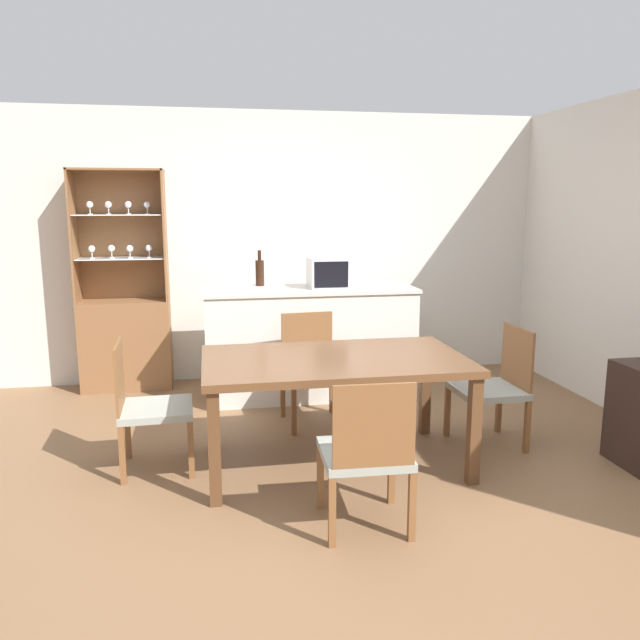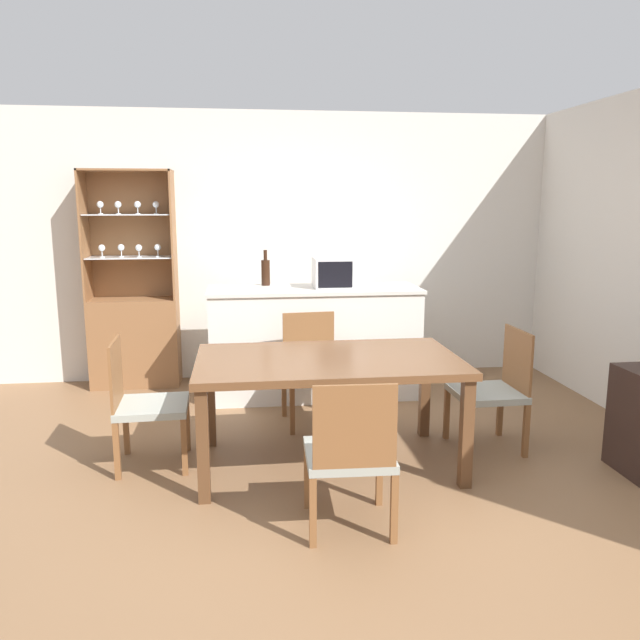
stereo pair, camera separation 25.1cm
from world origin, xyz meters
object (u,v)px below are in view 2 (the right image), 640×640
object	(u,v)px
microwave	(340,272)
dining_chair_side_right_far	(493,390)
dining_chair_side_left_far	(145,403)
wine_bottle	(266,272)
dining_chair_head_near	(350,454)
dining_table	(328,369)
display_cabinet	(135,325)
dining_chair_head_far	(313,369)

from	to	relation	value
microwave	dining_chair_side_right_far	bearing A→B (deg)	-57.92
dining_chair_side_left_far	wine_bottle	xyz separation A→B (m)	(0.86, 1.60, 0.67)
dining_chair_head_near	dining_chair_side_right_far	size ratio (longest dim) A/B	1.00
dining_table	dining_chair_side_left_far	world-z (taller)	dining_chair_side_left_far
dining_chair_side_left_far	dining_chair_head_near	world-z (taller)	same
display_cabinet	dining_chair_side_left_far	xyz separation A→B (m)	(0.36, -1.91, -0.16)
display_cabinet	dining_chair_head_near	distance (m)	3.28
dining_table	dining_chair_side_left_far	bearing A→B (deg)	172.95
dining_chair_head_near	dining_chair_side_right_far	bearing A→B (deg)	41.94
wine_bottle	display_cabinet	bearing A→B (deg)	165.77
display_cabinet	dining_chair_head_far	xyz separation A→B (m)	(1.54, -1.22, -0.16)
dining_table	dining_chair_side_right_far	size ratio (longest dim) A/B	1.99
display_cabinet	dining_chair_head_near	world-z (taller)	display_cabinet
dining_chair_side_left_far	dining_chair_head_far	xyz separation A→B (m)	(1.18, 0.69, 0.00)
dining_table	microwave	bearing A→B (deg)	78.34
dining_chair_head_far	microwave	xyz separation A→B (m)	(0.32, 0.69, 0.68)
dining_table	dining_chair_side_right_far	distance (m)	1.21
dining_chair_head_near	dining_chair_side_right_far	distance (m)	1.54
microwave	wine_bottle	xyz separation A→B (m)	(-0.64, 0.21, -0.01)
dining_chair_side_right_far	dining_table	bearing A→B (deg)	96.03
dining_table	wine_bottle	world-z (taller)	wine_bottle
wine_bottle	dining_chair_side_left_far	bearing A→B (deg)	-118.29
dining_chair_head_far	dining_chair_head_near	bearing A→B (deg)	85.53
wine_bottle	dining_chair_side_right_far	bearing A→B (deg)	-46.64
dining_chair_side_left_far	microwave	size ratio (longest dim) A/B	1.84
dining_chair_head_near	wine_bottle	world-z (taller)	wine_bottle
display_cabinet	wine_bottle	bearing A→B (deg)	-14.23
dining_chair_side_right_far	microwave	xyz separation A→B (m)	(-0.87, 1.38, 0.68)
display_cabinet	dining_chair_side_left_far	world-z (taller)	display_cabinet
dining_chair_head_far	display_cabinet	bearing A→B (deg)	-42.86
dining_chair_side_right_far	dining_chair_head_far	size ratio (longest dim) A/B	1.00
display_cabinet	dining_table	world-z (taller)	display_cabinet
dining_chair_head_near	display_cabinet	bearing A→B (deg)	120.21
display_cabinet	dining_table	bearing A→B (deg)	-53.09
dining_chair_side_right_far	dining_chair_head_far	xyz separation A→B (m)	(-1.19, 0.69, 0.00)
dining_chair_head_near	microwave	size ratio (longest dim) A/B	1.84
dining_chair_head_far	wine_bottle	world-z (taller)	wine_bottle
wine_bottle	dining_chair_head_far	bearing A→B (deg)	-70.60
display_cabinet	dining_chair_head_near	xyz separation A→B (m)	(1.54, -2.89, -0.16)
display_cabinet	wine_bottle	xyz separation A→B (m)	(1.22, -0.31, 0.51)
dining_table	dining_chair_side_left_far	xyz separation A→B (m)	(-1.18, 0.15, -0.23)
microwave	wine_bottle	distance (m)	0.67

